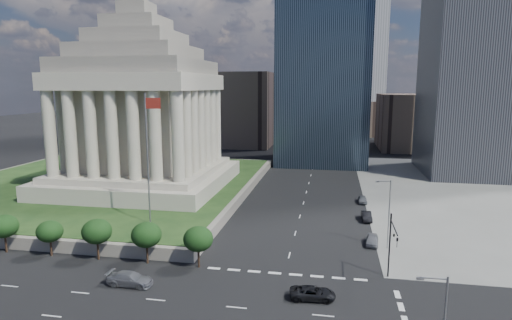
% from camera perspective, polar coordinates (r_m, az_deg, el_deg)
% --- Properties ---
extents(ground, '(500.00, 500.00, 0.00)m').
position_cam_1_polar(ground, '(137.46, 7.93, 0.15)').
color(ground, black).
rests_on(ground, ground).
extents(plaza_terrace, '(66.00, 70.00, 1.80)m').
position_cam_1_polar(plaza_terrace, '(101.63, -19.76, -3.26)').
color(plaza_terrace, slate).
rests_on(plaza_terrace, ground).
extents(plaza_lawn, '(64.00, 68.00, 0.10)m').
position_cam_1_polar(plaza_lawn, '(101.43, -19.79, -2.74)').
color(plaza_lawn, '#1A3515').
rests_on(plaza_lawn, plaza_terrace).
extents(war_memorial, '(34.00, 34.00, 39.00)m').
position_cam_1_polar(war_memorial, '(92.30, -15.14, 8.57)').
color(war_memorial, '#A9A48E').
rests_on(war_memorial, plaza_lawn).
extents(flagpole, '(2.52, 0.24, 20.00)m').
position_cam_1_polar(flagpole, '(66.12, -14.16, 1.03)').
color(flagpole, slate).
rests_on(flagpole, plaza_lawn).
extents(tree_row, '(53.00, 4.00, 6.00)m').
position_cam_1_polar(tree_row, '(67.21, -28.22, -8.59)').
color(tree_row, black).
rests_on(tree_row, ground).
extents(midrise_glass, '(26.00, 26.00, 60.00)m').
position_cam_1_polar(midrise_glass, '(130.67, 9.04, 12.83)').
color(midrise_glass, black).
rests_on(midrise_glass, ground).
extents(building_filler_ne, '(20.00, 30.00, 20.00)m').
position_cam_1_polar(building_filler_ne, '(168.04, 19.48, 4.87)').
color(building_filler_ne, brown).
rests_on(building_filler_ne, ground).
extents(building_filler_nw, '(24.00, 30.00, 28.00)m').
position_cam_1_polar(building_filler_nw, '(169.42, -1.76, 6.81)').
color(building_filler_nw, brown).
rests_on(building_filler_nw, ground).
extents(traffic_signal_ne, '(0.30, 5.74, 8.00)m').
position_cam_1_polar(traffic_signal_ne, '(52.66, 17.68, -10.22)').
color(traffic_signal_ne, black).
rests_on(traffic_signal_ne, ground).
extents(street_lamp_north, '(2.13, 0.22, 10.00)m').
position_cam_1_polar(street_lamp_north, '(63.32, 17.18, -6.41)').
color(street_lamp_north, slate).
rests_on(street_lamp_north, ground).
extents(pickup_truck, '(5.17, 2.73, 1.39)m').
position_cam_1_polar(pickup_truck, '(49.02, 7.55, -17.18)').
color(pickup_truck, black).
rests_on(pickup_truck, ground).
extents(suv_grey, '(2.24, 5.43, 1.57)m').
position_cam_1_polar(suv_grey, '(53.58, -16.44, -14.96)').
color(suv_grey, slate).
rests_on(suv_grey, ground).
extents(parked_sedan_near, '(2.20, 4.51, 1.48)m').
position_cam_1_polar(parked_sedan_near, '(65.76, 15.23, -10.21)').
color(parked_sedan_near, gray).
rests_on(parked_sedan_near, ground).
extents(parked_sedan_mid, '(4.52, 1.73, 1.47)m').
position_cam_1_polar(parked_sedan_mid, '(76.77, 14.52, -7.27)').
color(parked_sedan_mid, black).
rests_on(parked_sedan_mid, ground).
extents(parked_sedan_far, '(4.15, 1.69, 1.41)m').
position_cam_1_polar(parked_sedan_far, '(87.73, 14.00, -5.12)').
color(parked_sedan_far, slate).
rests_on(parked_sedan_far, ground).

